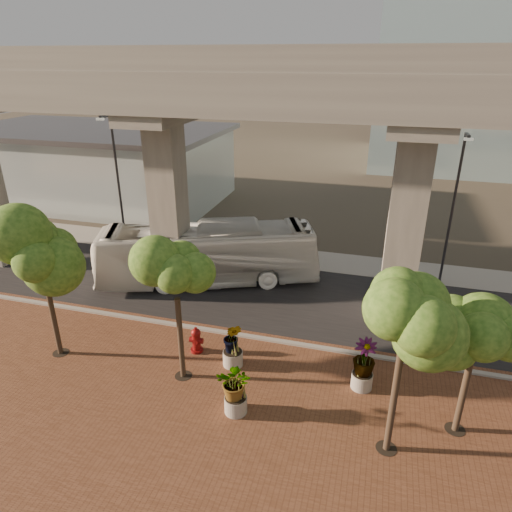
# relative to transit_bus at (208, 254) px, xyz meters

# --- Properties ---
(ground) EXTENTS (160.00, 160.00, 0.00)m
(ground) POSITION_rel_transit_bus_xyz_m (4.27, -2.93, -1.72)
(ground) COLOR #3C362C
(ground) RESTS_ON ground
(brick_plaza) EXTENTS (70.00, 13.00, 0.06)m
(brick_plaza) POSITION_rel_transit_bus_xyz_m (4.27, -10.93, -1.69)
(brick_plaza) COLOR brown
(brick_plaza) RESTS_ON ground
(asphalt_road) EXTENTS (90.00, 8.00, 0.04)m
(asphalt_road) POSITION_rel_transit_bus_xyz_m (4.27, -0.93, -1.70)
(asphalt_road) COLOR black
(asphalt_road) RESTS_ON ground
(curb_strip) EXTENTS (70.00, 0.25, 0.16)m
(curb_strip) POSITION_rel_transit_bus_xyz_m (4.27, -4.93, -1.64)
(curb_strip) COLOR #98958E
(curb_strip) RESTS_ON ground
(far_sidewalk) EXTENTS (90.00, 3.00, 0.06)m
(far_sidewalk) POSITION_rel_transit_bus_xyz_m (4.27, 4.57, -1.69)
(far_sidewalk) COLOR #98958E
(far_sidewalk) RESTS_ON ground
(transit_viaduct) EXTENTS (72.00, 5.60, 12.40)m
(transit_viaduct) POSITION_rel_transit_bus_xyz_m (4.27, -0.93, 5.57)
(transit_viaduct) COLOR gray
(transit_viaduct) RESTS_ON ground
(station_pavilion) EXTENTS (23.00, 13.00, 6.30)m
(station_pavilion) POSITION_rel_transit_bus_xyz_m (-15.73, 13.07, 1.50)
(station_pavilion) COLOR silver
(station_pavilion) RESTS_ON ground
(transit_bus) EXTENTS (12.55, 7.17, 3.44)m
(transit_bus) POSITION_rel_transit_bus_xyz_m (0.00, 0.00, 0.00)
(transit_bus) COLOR white
(transit_bus) RESTS_ON ground
(fire_hydrant) EXTENTS (0.60, 0.54, 1.21)m
(fire_hydrant) POSITION_rel_transit_bus_xyz_m (1.96, -6.59, -1.08)
(fire_hydrant) COLOR maroon
(fire_hydrant) RESTS_ON ground
(planter_front) EXTENTS (1.85, 1.85, 2.03)m
(planter_front) POSITION_rel_transit_bus_xyz_m (4.77, -9.67, -0.42)
(planter_front) COLOR gray
(planter_front) RESTS_ON ground
(planter_right) EXTENTS (2.02, 2.02, 2.16)m
(planter_right) POSITION_rel_transit_bus_xyz_m (9.09, -7.06, -0.35)
(planter_right) COLOR #A59D95
(planter_right) RESTS_ON ground
(planter_left) EXTENTS (1.86, 1.86, 2.05)m
(planter_left) POSITION_rel_transit_bus_xyz_m (3.80, -7.07, -0.42)
(planter_left) COLOR #AAA79A
(planter_left) RESTS_ON ground
(street_tree_far_west) EXTENTS (3.84, 3.84, 6.55)m
(street_tree_far_west) POSITION_rel_transit_bus_xyz_m (-3.75, -8.33, 3.12)
(street_tree_far_west) COLOR #3F3124
(street_tree_far_west) RESTS_ON ground
(street_tree_near_west) EXTENTS (3.05, 3.05, 5.89)m
(street_tree_near_west) POSITION_rel_transit_bus_xyz_m (2.08, -8.32, 2.81)
(street_tree_near_west) COLOR #3F3124
(street_tree_near_west) RESTS_ON ground
(street_tree_near_east) EXTENTS (3.60, 3.60, 6.59)m
(street_tree_near_east) POSITION_rel_transit_bus_xyz_m (10.11, -9.95, 3.27)
(street_tree_near_east) COLOR #3F3124
(street_tree_near_east) RESTS_ON ground
(street_tree_far_east) EXTENTS (3.45, 3.45, 5.54)m
(street_tree_far_east) POSITION_rel_transit_bus_xyz_m (12.40, -8.43, 2.28)
(street_tree_far_east) COLOR #3F3124
(street_tree_far_east) RESTS_ON ground
(streetlamp_west) EXTENTS (0.43, 1.27, 8.73)m
(streetlamp_west) POSITION_rel_transit_bus_xyz_m (-7.37, 3.25, 3.38)
(streetlamp_west) COLOR #2F2F34
(streetlamp_west) RESTS_ON ground
(streetlamp_east) EXTENTS (0.42, 1.22, 8.41)m
(streetlamp_east) POSITION_rel_transit_bus_xyz_m (12.86, 3.55, 3.19)
(streetlamp_east) COLOR #2D2D32
(streetlamp_east) RESTS_ON ground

